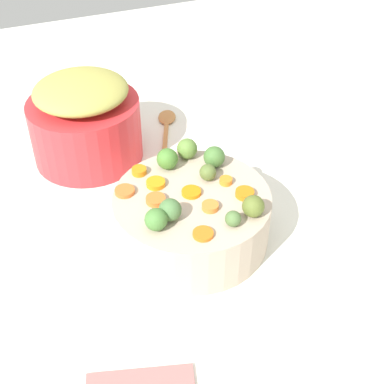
% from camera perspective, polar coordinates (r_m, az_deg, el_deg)
% --- Properties ---
extents(tabletop, '(2.40, 2.40, 0.02)m').
position_cam_1_polar(tabletop, '(1.03, -1.21, -6.10)').
color(tabletop, white).
rests_on(tabletop, ground).
extents(serving_bowl_carrots, '(0.29, 0.29, 0.11)m').
position_cam_1_polar(serving_bowl_carrots, '(1.00, -0.00, -2.76)').
color(serving_bowl_carrots, '#C0AA94').
rests_on(serving_bowl_carrots, tabletop).
extents(metal_pot, '(0.25, 0.25, 0.14)m').
position_cam_1_polar(metal_pot, '(1.24, -11.24, 6.55)').
color(metal_pot, red).
rests_on(metal_pot, tabletop).
extents(stuffing_mound, '(0.21, 0.21, 0.06)m').
position_cam_1_polar(stuffing_mound, '(1.19, -11.84, 10.56)').
color(stuffing_mound, '#AAA44D').
rests_on(stuffing_mound, metal_pot).
extents(carrot_slice_0, '(0.04, 0.04, 0.01)m').
position_cam_1_polar(carrot_slice_0, '(0.96, -3.91, -0.82)').
color(carrot_slice_0, orange).
rests_on(carrot_slice_0, serving_bowl_carrots).
extents(carrot_slice_1, '(0.05, 0.05, 0.01)m').
position_cam_1_polar(carrot_slice_1, '(0.97, 5.67, -0.15)').
color(carrot_slice_1, orange).
rests_on(carrot_slice_1, serving_bowl_carrots).
extents(carrot_slice_2, '(0.04, 0.04, 0.01)m').
position_cam_1_polar(carrot_slice_2, '(1.02, -5.68, 2.26)').
color(carrot_slice_2, orange).
rests_on(carrot_slice_2, serving_bowl_carrots).
extents(carrot_slice_3, '(0.05, 0.05, 0.01)m').
position_cam_1_polar(carrot_slice_3, '(0.98, -7.21, 0.10)').
color(carrot_slice_3, orange).
rests_on(carrot_slice_3, serving_bowl_carrots).
extents(carrot_slice_4, '(0.04, 0.04, 0.01)m').
position_cam_1_polar(carrot_slice_4, '(0.94, 1.97, -1.55)').
color(carrot_slice_4, orange).
rests_on(carrot_slice_4, serving_bowl_carrots).
extents(carrot_slice_5, '(0.04, 0.04, 0.01)m').
position_cam_1_polar(carrot_slice_5, '(0.89, 1.19, -4.50)').
color(carrot_slice_5, orange).
rests_on(carrot_slice_5, serving_bowl_carrots).
extents(carrot_slice_6, '(0.05, 0.05, 0.01)m').
position_cam_1_polar(carrot_slice_6, '(0.99, -3.91, 0.94)').
color(carrot_slice_6, orange).
rests_on(carrot_slice_6, serving_bowl_carrots).
extents(carrot_slice_7, '(0.05, 0.05, 0.01)m').
position_cam_1_polar(carrot_slice_7, '(0.97, -0.07, -0.02)').
color(carrot_slice_7, orange).
rests_on(carrot_slice_7, serving_bowl_carrots).
extents(carrot_slice_8, '(0.03, 0.03, 0.01)m').
position_cam_1_polar(carrot_slice_8, '(1.00, 3.65, 1.20)').
color(carrot_slice_8, orange).
rests_on(carrot_slice_8, serving_bowl_carrots).
extents(brussels_sprout_0, '(0.04, 0.04, 0.04)m').
position_cam_1_polar(brussels_sprout_0, '(0.93, 6.57, -1.52)').
color(brussels_sprout_0, '#5C6C2B').
rests_on(brussels_sprout_0, serving_bowl_carrots).
extents(brussels_sprout_1, '(0.03, 0.03, 0.03)m').
position_cam_1_polar(brussels_sprout_1, '(0.91, 4.42, -2.86)').
color(brussels_sprout_1, '#51723B').
rests_on(brussels_sprout_1, serving_bowl_carrots).
extents(brussels_sprout_2, '(0.04, 0.04, 0.04)m').
position_cam_1_polar(brussels_sprout_2, '(1.03, 2.40, 3.78)').
color(brussels_sprout_2, '#487536').
rests_on(brussels_sprout_2, serving_bowl_carrots).
extents(brussels_sprout_3, '(0.04, 0.04, 0.04)m').
position_cam_1_polar(brussels_sprout_3, '(0.91, -2.36, -1.92)').
color(brussels_sprout_3, '#4B763F').
rests_on(brussels_sprout_3, serving_bowl_carrots).
extents(brussels_sprout_4, '(0.04, 0.04, 0.04)m').
position_cam_1_polar(brussels_sprout_4, '(0.90, -3.87, -2.95)').
color(brussels_sprout_4, '#497E38').
rests_on(brussels_sprout_4, serving_bowl_carrots).
extents(brussels_sprout_5, '(0.04, 0.04, 0.04)m').
position_cam_1_polar(brussels_sprout_5, '(1.03, -2.65, 3.57)').
color(brussels_sprout_5, '#498030').
rests_on(brussels_sprout_5, serving_bowl_carrots).
extents(brussels_sprout_6, '(0.03, 0.03, 0.03)m').
position_cam_1_polar(brussels_sprout_6, '(1.00, 1.72, 2.11)').
color(brussels_sprout_6, '#586E33').
rests_on(brussels_sprout_6, serving_bowl_carrots).
extents(brussels_sprout_7, '(0.04, 0.04, 0.04)m').
position_cam_1_polar(brussels_sprout_7, '(1.06, -0.53, 4.67)').
color(brussels_sprout_7, olive).
rests_on(brussels_sprout_7, serving_bowl_carrots).
extents(wooden_spoon, '(0.15, 0.30, 0.01)m').
position_cam_1_polar(wooden_spoon, '(1.34, -2.79, 6.72)').
color(wooden_spoon, '#BD7B43').
rests_on(wooden_spoon, tabletop).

